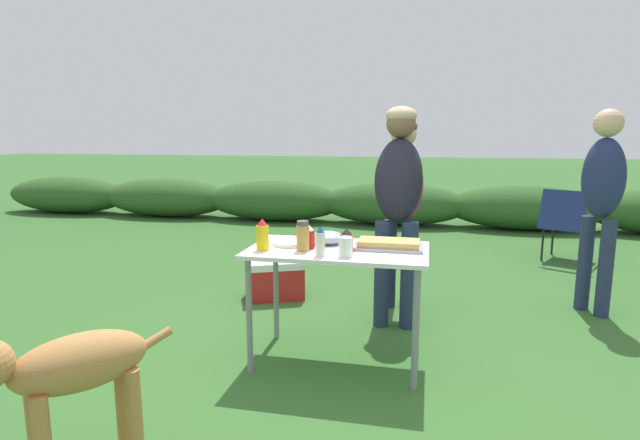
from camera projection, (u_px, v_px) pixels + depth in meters
name	position (u px, v px, depth m)	size (l,w,h in m)	color
ground_plane	(337.00, 361.00, 3.20)	(60.00, 60.00, 0.00)	#336028
shrub_hedge	(393.00, 204.00, 8.00)	(14.40, 0.90, 0.67)	#2D5623
folding_table	(338.00, 260.00, 3.09)	(1.10, 0.64, 0.74)	white
food_tray	(389.00, 245.00, 3.06)	(0.42, 0.23, 0.06)	#9E9EA3
plate_stack	(290.00, 243.00, 3.17)	(0.22, 0.22, 0.02)	white
mixing_bowl	(328.00, 238.00, 3.20)	(0.21, 0.21, 0.08)	#99B2CC
paper_cup_stack	(346.00, 247.00, 2.86)	(0.08, 0.08, 0.11)	white
hot_sauce_bottle	(347.00, 241.00, 2.96)	(0.08, 0.08, 0.14)	#CC4214
mayo_bottle	(320.00, 242.00, 2.87)	(0.06, 0.06, 0.18)	silver
ketchup_bottle	(309.00, 237.00, 3.07)	(0.07, 0.07, 0.14)	red
spice_jar	(303.00, 236.00, 3.00)	(0.08, 0.08, 0.18)	#B2893D
mustard_bottle	(262.00, 235.00, 3.02)	(0.08, 0.08, 0.19)	yellow
standing_person_with_beanie	(398.00, 189.00, 3.72)	(0.36, 0.48, 1.64)	#232D4C
standing_person_in_olive_jacket	(402.00, 193.00, 4.01)	(0.41, 0.35, 1.56)	#232D4C
standing_person_in_navy_coat	(602.00, 192.00, 3.91)	(0.40, 0.43, 1.63)	#232D4C
dog	(69.00, 375.00, 1.99)	(0.58, 0.69, 0.70)	#B27A42
camp_chair_green_behind_table	(565.00, 221.00, 5.62)	(0.68, 0.74, 0.83)	navy
cooler_box	(275.00, 279.00, 4.43)	(0.57, 0.49, 0.34)	#B21E1E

